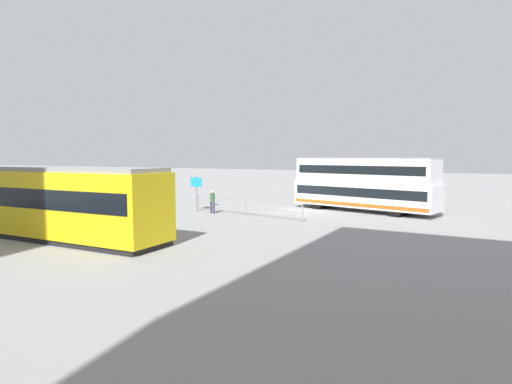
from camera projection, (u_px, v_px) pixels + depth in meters
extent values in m
plane|color=gray|center=(301.00, 210.00, 30.35)|extent=(160.00, 160.00, 0.00)
cube|color=white|center=(363.00, 194.00, 29.76)|extent=(10.73, 4.43, 1.80)
cube|color=white|center=(364.00, 171.00, 29.61)|extent=(10.40, 4.27, 1.61)
cube|color=black|center=(363.00, 191.00, 29.74)|extent=(10.22, 4.36, 0.64)
cube|color=black|center=(364.00, 170.00, 29.60)|extent=(9.90, 4.20, 0.60)
cube|color=#D85919|center=(363.00, 203.00, 29.81)|extent=(10.53, 4.43, 0.24)
cube|color=#B2B2B7|center=(364.00, 159.00, 29.53)|extent=(10.40, 4.27, 0.10)
cylinder|color=black|center=(325.00, 201.00, 31.96)|extent=(1.44, 2.61, 1.00)
cylinder|color=black|center=(402.00, 208.00, 27.93)|extent=(1.44, 2.61, 1.00)
cube|color=yellow|center=(47.00, 202.00, 20.21)|extent=(13.74, 3.63, 3.03)
cube|color=black|center=(47.00, 195.00, 20.18)|extent=(13.20, 3.63, 0.90)
cube|color=gray|center=(46.00, 169.00, 20.07)|extent=(13.45, 3.40, 0.20)
cube|color=black|center=(49.00, 235.00, 20.35)|extent=(13.46, 3.48, 0.25)
cylinder|color=#33384C|center=(214.00, 208.00, 28.72)|extent=(0.14, 0.14, 0.80)
cylinder|color=#33384C|center=(211.00, 208.00, 28.82)|extent=(0.14, 0.14, 0.80)
cylinder|color=#335938|center=(212.00, 198.00, 28.71)|extent=(0.33, 0.33, 0.61)
sphere|color=beige|center=(212.00, 192.00, 28.67)|extent=(0.22, 0.22, 0.22)
cube|color=gray|center=(245.00, 200.00, 27.72)|extent=(9.02, 1.28, 0.06)
cube|color=gray|center=(245.00, 207.00, 27.76)|extent=(9.02, 1.28, 0.06)
cylinder|color=gray|center=(302.00, 214.00, 24.95)|extent=(0.07, 0.07, 1.05)
cylinder|color=gray|center=(245.00, 208.00, 27.76)|extent=(0.07, 0.07, 1.05)
cylinder|color=gray|center=(198.00, 203.00, 30.58)|extent=(0.07, 0.07, 1.05)
cylinder|color=slate|center=(197.00, 193.00, 30.07)|extent=(0.10, 0.10, 2.55)
cube|color=#1999D8|center=(196.00, 182.00, 29.97)|extent=(1.17, 0.27, 0.67)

